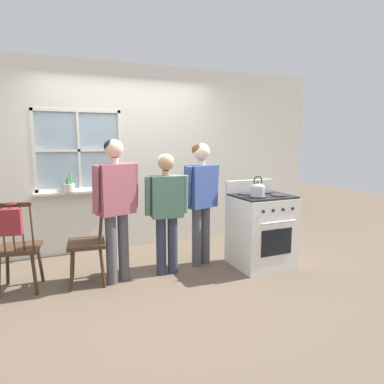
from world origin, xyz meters
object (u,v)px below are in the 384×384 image
at_px(chair_near_wall, 88,243).
at_px(stove, 261,230).
at_px(person_teen_center, 166,203).
at_px(handbag, 9,221).
at_px(kettle, 258,189).
at_px(person_adult_right, 201,191).
at_px(chair_by_window, 18,249).
at_px(potted_plant, 69,186).
at_px(person_elderly_left, 116,197).

relative_size(chair_near_wall, stove, 0.92).
height_order(person_teen_center, handbag, person_teen_center).
bearing_deg(kettle, person_adult_right, 138.50).
relative_size(chair_near_wall, person_teen_center, 0.68).
xyz_separation_m(chair_by_window, potted_plant, (0.61, 0.99, 0.53)).
distance_m(chair_near_wall, potted_plant, 1.20).
relative_size(stove, handbag, 3.53).
bearing_deg(person_teen_center, potted_plant, 135.59).
bearing_deg(chair_near_wall, person_teen_center, 90.68).
bearing_deg(chair_near_wall, person_adult_right, 97.79).
distance_m(person_adult_right, stove, 0.91).
height_order(chair_by_window, potted_plant, potted_plant).
distance_m(person_adult_right, potted_plant, 1.84).
distance_m(person_teen_center, person_adult_right, 0.53).
xyz_separation_m(chair_near_wall, handbag, (-0.75, -0.15, 0.36)).
bearing_deg(person_elderly_left, person_teen_center, -17.65).
xyz_separation_m(chair_by_window, handbag, (-0.04, -0.23, 0.36)).
distance_m(chair_near_wall, handbag, 0.85).
xyz_separation_m(stove, handbag, (-2.85, 0.17, 0.35)).
xyz_separation_m(chair_by_window, chair_near_wall, (0.71, -0.08, 0.00)).
bearing_deg(stove, kettle, -140.33).
bearing_deg(stove, handbag, 176.66).
height_order(person_elderly_left, handbag, person_elderly_left).
distance_m(stove, kettle, 0.59).
height_order(chair_by_window, kettle, kettle).
bearing_deg(potted_plant, person_elderly_left, -70.94).
bearing_deg(kettle, person_teen_center, 161.46).
relative_size(chair_by_window, person_teen_center, 0.68).
distance_m(chair_near_wall, person_elderly_left, 0.61).
xyz_separation_m(person_adult_right, stove, (0.69, -0.34, -0.49)).
xyz_separation_m(chair_by_window, person_adult_right, (2.12, -0.06, 0.50)).
bearing_deg(person_teen_center, handbag, -173.17).
bearing_deg(kettle, stove, 39.67).
height_order(chair_by_window, person_teen_center, person_teen_center).
distance_m(chair_by_window, handbag, 0.43).
bearing_deg(person_adult_right, handbag, 166.52).
height_order(person_adult_right, kettle, person_adult_right).
distance_m(stove, handbag, 2.88).
xyz_separation_m(chair_near_wall, kettle, (1.94, -0.45, 0.56)).
bearing_deg(person_elderly_left, chair_near_wall, 143.05).
bearing_deg(chair_near_wall, kettle, 83.86).
xyz_separation_m(stove, potted_plant, (-2.21, 1.39, 0.51)).
bearing_deg(handbag, chair_near_wall, 11.22).
xyz_separation_m(chair_near_wall, person_elderly_left, (0.30, -0.10, 0.52)).
bearing_deg(potted_plant, stove, -32.23).
bearing_deg(stove, chair_by_window, 171.96).
xyz_separation_m(chair_near_wall, person_adult_right, (1.41, 0.02, 0.50)).
xyz_separation_m(person_elderly_left, stove, (1.80, -0.21, -0.51)).
relative_size(stove, potted_plant, 3.47).
distance_m(person_elderly_left, handbag, 1.07).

